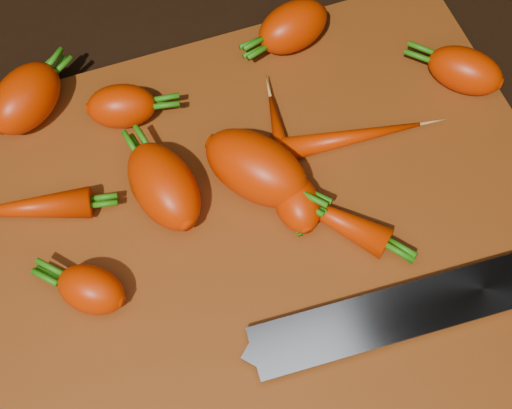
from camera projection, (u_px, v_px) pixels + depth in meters
name	position (u px, v px, depth m)	size (l,w,h in m)	color
ground	(260.00, 234.00, 0.60)	(2.00, 2.00, 0.01)	black
cutting_board	(260.00, 228.00, 0.59)	(0.50, 0.40, 0.01)	brown
carrot_0	(26.00, 98.00, 0.61)	(0.07, 0.05, 0.05)	#E32E00
carrot_1	(91.00, 290.00, 0.54)	(0.05, 0.04, 0.04)	#E32E00
carrot_2	(256.00, 168.00, 0.58)	(0.09, 0.05, 0.05)	#E32E00
carrot_3	(164.00, 186.00, 0.57)	(0.08, 0.05, 0.05)	#E32E00
carrot_4	(293.00, 27.00, 0.65)	(0.07, 0.04, 0.04)	#E32E00
carrot_5	(121.00, 106.00, 0.61)	(0.06, 0.04, 0.04)	#E32E00
carrot_6	(465.00, 71.00, 0.63)	(0.07, 0.04, 0.04)	#E32E00
carrot_7	(282.00, 150.00, 0.60)	(0.11, 0.02, 0.02)	#E32E00
carrot_8	(352.00, 137.00, 0.61)	(0.12, 0.02, 0.02)	#E32E00
carrot_9	(329.00, 216.00, 0.57)	(0.10, 0.03, 0.03)	#E32E00
carrot_10	(297.00, 202.00, 0.57)	(0.05, 0.04, 0.04)	#E32E00
carrot_11	(28.00, 208.00, 0.57)	(0.10, 0.03, 0.03)	#E32E00
knife	(428.00, 305.00, 0.54)	(0.38, 0.06, 0.02)	gray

